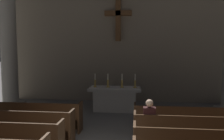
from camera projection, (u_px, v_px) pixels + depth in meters
pew_left_row_2 at (1, 139)px, 5.57m from camera, size 3.01×0.50×0.95m
pew_left_row_3 at (21, 126)px, 6.51m from camera, size 3.01×0.50×0.95m
pew_left_row_4 at (35, 116)px, 7.46m from camera, size 3.01×0.50×0.95m
pew_right_row_3 at (191, 132)px, 6.03m from camera, size 3.01×0.50×0.95m
pew_right_row_4 at (184, 121)px, 6.97m from camera, size 3.01×0.50×0.95m
column_left_second at (8, 40)px, 10.19m from camera, size 1.05×1.05×6.26m
altar at (115, 98)px, 9.83m from camera, size 2.20×0.90×1.01m
candlestick_outer_left at (95, 83)px, 9.86m from camera, size 0.16×0.16×0.58m
candlestick_inner_left at (108, 83)px, 9.80m from camera, size 0.16×0.16×0.58m
candlestick_inner_right at (122, 83)px, 9.74m from camera, size 0.16×0.16×0.58m
candlestick_outer_right at (135, 83)px, 9.68m from camera, size 0.16×0.16×0.58m
apse_with_cross at (119, 28)px, 11.48m from camera, size 10.60×0.50×7.35m
lone_worshipper at (149, 122)px, 6.16m from camera, size 0.32×0.43×1.32m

